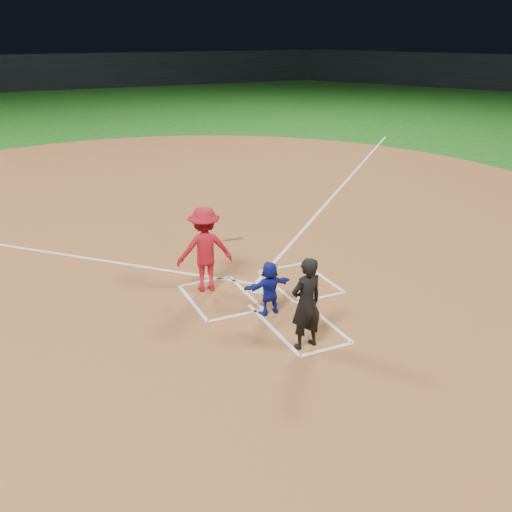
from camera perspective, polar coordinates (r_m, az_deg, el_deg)
name	(u,v)px	position (r m, az deg, el deg)	size (l,w,h in m)	color
ground	(261,290)	(12.63, 0.48, -3.39)	(120.00, 120.00, 0.00)	#145214
home_plate_dirt	(178,215)	(17.87, -7.77, 4.13)	(28.00, 28.00, 0.01)	brown
stadium_wall_far	(39,72)	(58.65, -20.88, 16.80)	(80.00, 1.20, 3.20)	black
home_plate	(261,289)	(12.62, 0.48, -3.31)	(0.60, 0.60, 0.02)	silver
catcher	(269,288)	(11.36, 1.36, -3.22)	(1.04, 0.33, 1.12)	#121E97
umpire	(306,303)	(10.10, 5.05, -4.74)	(0.63, 0.41, 1.73)	black
chalk_markings	(186,221)	(17.22, -7.06, 3.51)	(28.35, 17.32, 0.01)	white
batter_at_plate	(205,249)	(12.31, -5.14, 0.67)	(1.60, 0.88, 1.88)	#A31220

